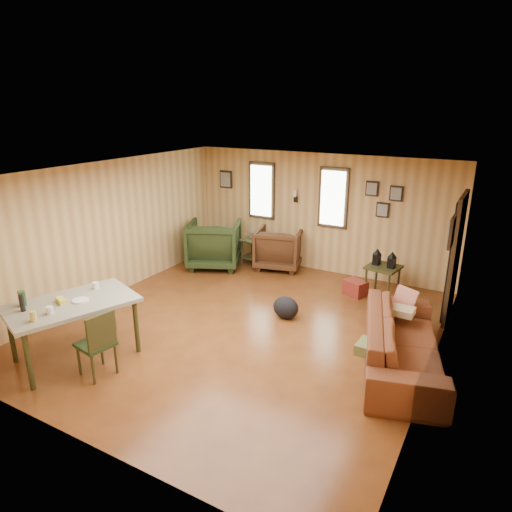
{
  "coord_description": "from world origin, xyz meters",
  "views": [
    {
      "loc": [
        3.3,
        -5.48,
        3.32
      ],
      "look_at": [
        0.0,
        0.4,
        1.05
      ],
      "focal_mm": 32.0,
      "sensor_mm": 36.0,
      "label": 1
    }
  ],
  "objects": [
    {
      "name": "recliner_green",
      "position": [
        -1.97,
        2.1,
        0.54
      ],
      "size": [
        1.36,
        1.33,
        1.08
      ],
      "primitive_type": "imported",
      "rotation": [
        0.0,
        0.0,
        -2.71
      ],
      "color": "#222F15",
      "rests_on": "ground"
    },
    {
      "name": "sofa_pillows",
      "position": [
        2.19,
        0.18,
        0.5
      ],
      "size": [
        0.43,
        1.76,
        0.37
      ],
      "rotation": [
        0.0,
        0.0,
        -0.03
      ],
      "color": "#596036",
      "rests_on": "sofa"
    },
    {
      "name": "recliner_brown",
      "position": [
        -0.73,
        2.69,
        0.47
      ],
      "size": [
        1.1,
        1.05,
        0.94
      ],
      "primitive_type": "imported",
      "rotation": [
        0.0,
        0.0,
        3.39
      ],
      "color": "#442714",
      "rests_on": "ground"
    },
    {
      "name": "backpack",
      "position": [
        0.44,
        0.6,
        0.18
      ],
      "size": [
        0.51,
        0.45,
        0.37
      ],
      "rotation": [
        0.0,
        0.0,
        -0.35
      ],
      "color": "black",
      "rests_on": "ground"
    },
    {
      "name": "cooler",
      "position": [
        1.13,
        2.07,
        0.14
      ],
      "size": [
        0.47,
        0.41,
        0.28
      ],
      "rotation": [
        0.0,
        0.0,
        -0.41
      ],
      "color": "maroon",
      "rests_on": "ground"
    },
    {
      "name": "dining_chair",
      "position": [
        -0.89,
        -2.04,
        0.5
      ],
      "size": [
        0.47,
        0.47,
        0.89
      ],
      "rotation": [
        0.0,
        0.0,
        -0.18
      ],
      "color": "#222F15",
      "rests_on": "ground"
    },
    {
      "name": "sofa",
      "position": [
        2.39,
        0.08,
        0.47
      ],
      "size": [
        1.32,
        2.49,
        0.93
      ],
      "primitive_type": "imported",
      "rotation": [
        0.0,
        0.0,
        1.84
      ],
      "color": "brown",
      "rests_on": "ground"
    },
    {
      "name": "end_table",
      "position": [
        -1.24,
        2.61,
        0.4
      ],
      "size": [
        0.58,
        0.53,
        0.71
      ],
      "rotation": [
        0.0,
        0.0,
        -0.04
      ],
      "color": "#343517",
      "rests_on": "ground"
    },
    {
      "name": "side_table",
      "position": [
        1.55,
        2.29,
        0.59
      ],
      "size": [
        0.62,
        0.62,
        0.86
      ],
      "rotation": [
        0.0,
        0.0,
        -0.17
      ],
      "color": "#343517",
      "rests_on": "ground"
    },
    {
      "name": "dining_table",
      "position": [
        -1.54,
        -1.88,
        0.75
      ],
      "size": [
        1.47,
        1.85,
        1.06
      ],
      "rotation": [
        0.0,
        0.0,
        -0.36
      ],
      "color": "gray",
      "rests_on": "ground"
    },
    {
      "name": "room",
      "position": [
        0.17,
        0.27,
        1.21
      ],
      "size": [
        5.54,
        6.04,
        2.44
      ],
      "color": "brown",
      "rests_on": "ground"
    }
  ]
}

